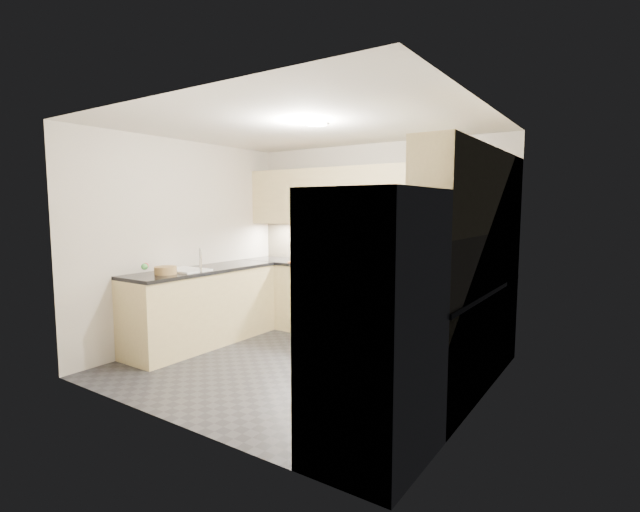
# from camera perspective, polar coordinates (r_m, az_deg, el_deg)

# --- Properties ---
(floor) EXTENTS (3.60, 3.20, 0.00)m
(floor) POSITION_cam_1_polar(r_m,az_deg,el_deg) (5.04, -2.30, -13.48)
(floor) COLOR black
(floor) RESTS_ON ground
(ceiling) EXTENTS (3.60, 3.20, 0.02)m
(ceiling) POSITION_cam_1_polar(r_m,az_deg,el_deg) (4.82, -2.42, 15.80)
(ceiling) COLOR beige
(ceiling) RESTS_ON wall_back
(wall_back) EXTENTS (3.60, 0.02, 2.50)m
(wall_back) POSITION_cam_1_polar(r_m,az_deg,el_deg) (6.13, 6.57, 1.94)
(wall_back) COLOR #BBB2A3
(wall_back) RESTS_ON floor
(wall_front) EXTENTS (3.60, 0.02, 2.50)m
(wall_front) POSITION_cam_1_polar(r_m,az_deg,el_deg) (3.62, -17.60, -1.10)
(wall_front) COLOR #BBB2A3
(wall_front) RESTS_ON floor
(wall_left) EXTENTS (0.02, 3.20, 2.50)m
(wall_left) POSITION_cam_1_polar(r_m,az_deg,el_deg) (6.01, -16.30, 1.66)
(wall_left) COLOR #BBB2A3
(wall_left) RESTS_ON floor
(wall_right) EXTENTS (0.02, 3.20, 2.50)m
(wall_right) POSITION_cam_1_polar(r_m,az_deg,el_deg) (3.98, 18.99, -0.52)
(wall_right) COLOR #BBB2A3
(wall_right) RESTS_ON floor
(base_cab_back_left) EXTENTS (1.42, 0.60, 0.90)m
(base_cab_back_left) POSITION_cam_1_polar(r_m,az_deg,el_deg) (6.56, -3.24, -4.81)
(base_cab_back_left) COLOR #CEB97C
(base_cab_back_left) RESTS_ON floor
(base_cab_back_right) EXTENTS (1.42, 0.60, 0.90)m
(base_cab_back_right) POSITION_cam_1_polar(r_m,az_deg,el_deg) (5.54, 15.12, -7.02)
(base_cab_back_right) COLOR #CEB97C
(base_cab_back_right) RESTS_ON floor
(base_cab_right) EXTENTS (0.60, 1.70, 0.90)m
(base_cab_right) POSITION_cam_1_polar(r_m,az_deg,el_deg) (4.36, 15.28, -10.59)
(base_cab_right) COLOR #CEB97C
(base_cab_right) RESTS_ON floor
(base_cab_peninsula) EXTENTS (0.60, 2.00, 0.90)m
(base_cab_peninsula) POSITION_cam_1_polar(r_m,az_deg,el_deg) (5.90, -14.20, -6.21)
(base_cab_peninsula) COLOR #CEB97C
(base_cab_peninsula) RESTS_ON floor
(countertop_back_left) EXTENTS (1.42, 0.63, 0.04)m
(countertop_back_left) POSITION_cam_1_polar(r_m,az_deg,el_deg) (6.49, -3.27, -0.73)
(countertop_back_left) COLOR black
(countertop_back_left) RESTS_ON base_cab_back_left
(countertop_back_right) EXTENTS (1.42, 0.63, 0.04)m
(countertop_back_right) POSITION_cam_1_polar(r_m,az_deg,el_deg) (5.46, 15.26, -2.21)
(countertop_back_right) COLOR black
(countertop_back_right) RESTS_ON base_cab_back_right
(countertop_right) EXTENTS (0.63, 1.70, 0.04)m
(countertop_right) POSITION_cam_1_polar(r_m,az_deg,el_deg) (4.25, 15.46, -4.50)
(countertop_right) COLOR black
(countertop_right) RESTS_ON base_cab_right
(countertop_peninsula) EXTENTS (0.63, 2.00, 0.04)m
(countertop_peninsula) POSITION_cam_1_polar(r_m,az_deg,el_deg) (5.82, -14.32, -1.69)
(countertop_peninsula) COLOR black
(countertop_peninsula) RESTS_ON base_cab_peninsula
(upper_cab_back) EXTENTS (3.60, 0.35, 0.75)m
(upper_cab_back) POSITION_cam_1_polar(r_m,az_deg,el_deg) (5.96, 5.85, 7.37)
(upper_cab_back) COLOR #CEB97C
(upper_cab_back) RESTS_ON wall_back
(upper_cab_right) EXTENTS (0.35, 1.95, 0.75)m
(upper_cab_right) POSITION_cam_1_polar(r_m,az_deg,el_deg) (4.27, 17.94, 7.67)
(upper_cab_right) COLOR #CEB97C
(upper_cab_right) RESTS_ON wall_right
(backsplash_back) EXTENTS (3.60, 0.01, 0.51)m
(backsplash_back) POSITION_cam_1_polar(r_m,az_deg,el_deg) (6.13, 6.55, 1.43)
(backsplash_back) COLOR #C3B08D
(backsplash_back) RESTS_ON wall_back
(backsplash_right) EXTENTS (0.01, 2.30, 0.51)m
(backsplash_right) POSITION_cam_1_polar(r_m,az_deg,el_deg) (4.42, 20.43, -0.67)
(backsplash_right) COLOR #C3B08D
(backsplash_right) RESTS_ON wall_right
(gas_range) EXTENTS (0.76, 0.65, 0.91)m
(gas_range) POSITION_cam_1_polar(r_m,az_deg,el_deg) (5.95, 5.03, -5.89)
(gas_range) COLOR #95999D
(gas_range) RESTS_ON floor
(range_cooktop) EXTENTS (0.76, 0.65, 0.03)m
(range_cooktop) POSITION_cam_1_polar(r_m,az_deg,el_deg) (5.87, 5.07, -1.50)
(range_cooktop) COLOR black
(range_cooktop) RESTS_ON gas_range
(oven_door_glass) EXTENTS (0.62, 0.02, 0.45)m
(oven_door_glass) POSITION_cam_1_polar(r_m,az_deg,el_deg) (5.67, 3.39, -6.52)
(oven_door_glass) COLOR black
(oven_door_glass) RESTS_ON gas_range
(oven_handle) EXTENTS (0.60, 0.02, 0.02)m
(oven_handle) POSITION_cam_1_polar(r_m,az_deg,el_deg) (5.60, 3.31, -3.87)
(oven_handle) COLOR #B2B5BA
(oven_handle) RESTS_ON gas_range
(microwave) EXTENTS (0.76, 0.40, 0.40)m
(microwave) POSITION_cam_1_polar(r_m,az_deg,el_deg) (5.93, 5.73, 6.17)
(microwave) COLOR #A4A6AC
(microwave) RESTS_ON upper_cab_back
(microwave_door) EXTENTS (0.60, 0.01, 0.28)m
(microwave_door) POSITION_cam_1_polar(r_m,az_deg,el_deg) (5.76, 4.75, 6.19)
(microwave_door) COLOR black
(microwave_door) RESTS_ON microwave
(refrigerator) EXTENTS (0.70, 0.90, 1.80)m
(refrigerator) POSITION_cam_1_polar(r_m,az_deg,el_deg) (3.10, 6.73, -8.59)
(refrigerator) COLOR #93949A
(refrigerator) RESTS_ON floor
(fridge_handle_left) EXTENTS (0.02, 0.02, 1.20)m
(fridge_handle_left) POSITION_cam_1_polar(r_m,az_deg,el_deg) (3.13, -0.88, -7.49)
(fridge_handle_left) COLOR #B2B5BA
(fridge_handle_left) RESTS_ON refrigerator
(fridge_handle_right) EXTENTS (0.02, 0.02, 1.20)m
(fridge_handle_right) POSITION_cam_1_polar(r_m,az_deg,el_deg) (3.42, 2.60, -6.32)
(fridge_handle_right) COLOR #B2B5BA
(fridge_handle_right) RESTS_ON refrigerator
(sink_basin) EXTENTS (0.52, 0.38, 0.16)m
(sink_basin) POSITION_cam_1_polar(r_m,az_deg,el_deg) (5.66, -16.20, -2.35)
(sink_basin) COLOR white
(sink_basin) RESTS_ON base_cab_peninsula
(faucet) EXTENTS (0.03, 0.03, 0.28)m
(faucet) POSITION_cam_1_polar(r_m,az_deg,el_deg) (5.44, -14.51, -0.51)
(faucet) COLOR silver
(faucet) RESTS_ON countertop_peninsula
(utensil_bowl) EXTENTS (0.28, 0.28, 0.14)m
(utensil_bowl) POSITION_cam_1_polar(r_m,az_deg,el_deg) (5.21, 19.46, -1.72)
(utensil_bowl) COLOR #52BA4F
(utensil_bowl) RESTS_ON countertop_back_right
(cutting_board) EXTENTS (0.45, 0.35, 0.01)m
(cutting_board) POSITION_cam_1_polar(r_m,az_deg,el_deg) (6.28, -1.81, -0.71)
(cutting_board) COLOR #C75012
(cutting_board) RESTS_ON countertop_back_left
(fruit_basket) EXTENTS (0.29, 0.29, 0.09)m
(fruit_basket) POSITION_cam_1_polar(r_m,az_deg,el_deg) (5.42, -18.48, -1.69)
(fruit_basket) COLOR #9D7B49
(fruit_basket) RESTS_ON countertop_peninsula
(fruit_apple) EXTENTS (0.06, 0.06, 0.06)m
(fruit_apple) POSITION_cam_1_polar(r_m,az_deg,el_deg) (5.31, -20.68, -1.14)
(fruit_apple) COLOR red
(fruit_apple) RESTS_ON fruit_basket
(fruit_pear) EXTENTS (0.07, 0.07, 0.07)m
(fruit_pear) POSITION_cam_1_polar(r_m,az_deg,el_deg) (5.24, -20.79, -1.23)
(fruit_pear) COLOR green
(fruit_pear) RESTS_ON fruit_basket
(dish_towel_check) EXTENTS (0.18, 0.07, 0.36)m
(dish_towel_check) POSITION_cam_1_polar(r_m,az_deg,el_deg) (5.69, 2.04, -5.46)
(dish_towel_check) COLOR silver
(dish_towel_check) RESTS_ON oven_handle
(dish_towel_blue) EXTENTS (0.18, 0.04, 0.35)m
(dish_towel_blue) POSITION_cam_1_polar(r_m,az_deg,el_deg) (5.58, 3.94, -5.70)
(dish_towel_blue) COLOR #2F4A82
(dish_towel_blue) RESTS_ON oven_handle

